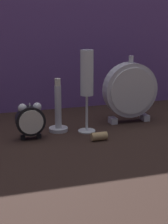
# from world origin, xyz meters

# --- Properties ---
(ground_plane) EXTENTS (4.00, 4.00, 0.00)m
(ground_plane) POSITION_xyz_m (0.00, 0.00, 0.00)
(ground_plane) COLOR black
(fabric_backdrop_drape) EXTENTS (1.39, 0.01, 0.71)m
(fabric_backdrop_drape) POSITION_xyz_m (0.00, 0.33, 0.35)
(fabric_backdrop_drape) COLOR #6B478E
(fabric_backdrop_drape) RESTS_ON ground_plane
(alarm_clock_twin_bell) EXTENTS (0.08, 0.03, 0.10)m
(alarm_clock_twin_bell) POSITION_xyz_m (-0.16, 0.04, 0.05)
(alarm_clock_twin_bell) COLOR black
(alarm_clock_twin_bell) RESTS_ON ground_plane
(mantel_clock_silver) EXTENTS (0.16, 0.04, 0.20)m
(mantel_clock_silver) POSITION_xyz_m (0.15, 0.10, 0.10)
(mantel_clock_silver) COLOR silver
(mantel_clock_silver) RESTS_ON ground_plane
(champagne_flute) EXTENTS (0.05, 0.05, 0.23)m
(champagne_flute) POSITION_xyz_m (0.00, 0.05, 0.15)
(champagne_flute) COLOR silver
(champagne_flute) RESTS_ON ground_plane
(brass_candlestick) EXTENTS (0.05, 0.05, 0.15)m
(brass_candlestick) POSITION_xyz_m (-0.08, 0.08, 0.05)
(brass_candlestick) COLOR silver
(brass_candlestick) RESTS_ON ground_plane
(wine_cork) EXTENTS (0.04, 0.02, 0.02)m
(wine_cork) POSITION_xyz_m (0.01, -0.03, 0.01)
(wine_cork) COLOR tan
(wine_cork) RESTS_ON ground_plane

